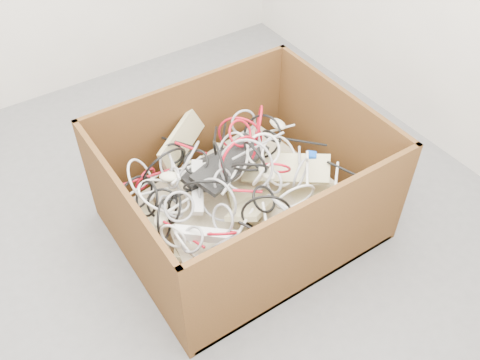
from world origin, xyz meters
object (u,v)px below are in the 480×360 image
power_strip_left (197,187)px  vga_plug (312,155)px  cardboard_box (240,205)px  power_strip_right (206,235)px

power_strip_left → vga_plug: size_ratio=6.01×
cardboard_box → power_strip_left: cardboard_box is taller
power_strip_right → vga_plug: size_ratio=5.89×
cardboard_box → vga_plug: 0.42m
cardboard_box → power_strip_left: 0.29m
vga_plug → power_strip_left: bearing=-154.3°
power_strip_left → power_strip_right: (-0.11, -0.26, -0.01)m
power_strip_left → power_strip_right: bearing=-172.4°
cardboard_box → vga_plug: bearing=-12.7°
cardboard_box → power_strip_left: (-0.20, 0.04, 0.20)m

